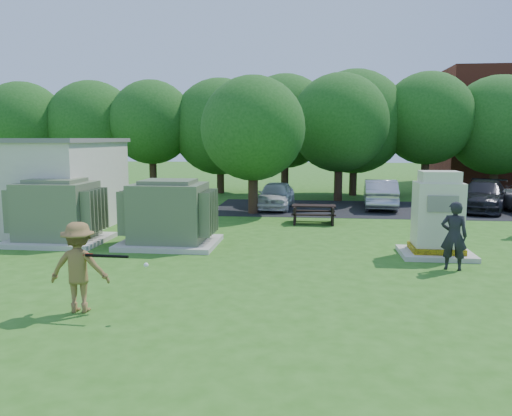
# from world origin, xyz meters

# --- Properties ---
(ground) EXTENTS (120.00, 120.00, 0.00)m
(ground) POSITION_xyz_m (0.00, 0.00, 0.00)
(ground) COLOR #2D6619
(ground) RESTS_ON ground
(parking_strip) EXTENTS (20.00, 6.00, 0.01)m
(parking_strip) POSITION_xyz_m (7.00, 13.50, 0.01)
(parking_strip) COLOR #232326
(parking_strip) RESTS_ON ground
(transformer_left) EXTENTS (3.00, 2.40, 2.07)m
(transformer_left) POSITION_xyz_m (-6.50, 4.50, 0.97)
(transformer_left) COLOR beige
(transformer_left) RESTS_ON ground
(transformer_right) EXTENTS (3.00, 2.40, 2.07)m
(transformer_right) POSITION_xyz_m (-2.80, 4.50, 0.97)
(transformer_right) COLOR beige
(transformer_right) RESTS_ON ground
(generator_cabinet) EXTENTS (2.00, 1.64, 2.43)m
(generator_cabinet) POSITION_xyz_m (5.20, 3.96, 1.07)
(generator_cabinet) COLOR beige
(generator_cabinet) RESTS_ON ground
(picnic_table) EXTENTS (1.71, 1.28, 0.73)m
(picnic_table) POSITION_xyz_m (1.71, 9.13, 0.46)
(picnic_table) COLOR black
(picnic_table) RESTS_ON ground
(batter) EXTENTS (1.19, 0.75, 1.77)m
(batter) POSITION_xyz_m (-2.79, -1.61, 0.88)
(batter) COLOR brown
(batter) RESTS_ON ground
(person_by_generator) EXTENTS (0.73, 0.56, 1.77)m
(person_by_generator) POSITION_xyz_m (5.26, 2.45, 0.89)
(person_by_generator) COLOR black
(person_by_generator) RESTS_ON ground
(car_white) EXTENTS (1.82, 3.92, 1.30)m
(car_white) POSITION_xyz_m (-0.10, 13.18, 0.65)
(car_white) COLOR white
(car_white) RESTS_ON ground
(car_silver_a) EXTENTS (1.77, 4.31, 1.39)m
(car_silver_a) POSITION_xyz_m (4.88, 13.91, 0.69)
(car_silver_a) COLOR #A1A2A6
(car_silver_a) RESTS_ON ground
(car_dark) EXTENTS (3.70, 5.14, 1.38)m
(car_dark) POSITION_xyz_m (9.55, 13.59, 0.69)
(car_dark) COLOR black
(car_dark) RESTS_ON ground
(batting_equipment) EXTENTS (1.34, 0.18, 0.21)m
(batting_equipment) POSITION_xyz_m (-2.11, -1.77, 1.13)
(batting_equipment) COLOR black
(batting_equipment) RESTS_ON ground
(tree_row) EXTENTS (41.30, 13.30, 7.30)m
(tree_row) POSITION_xyz_m (1.75, 18.50, 4.15)
(tree_row) COLOR #47301E
(tree_row) RESTS_ON ground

